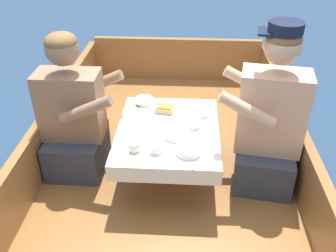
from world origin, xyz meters
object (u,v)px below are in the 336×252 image
at_px(tin_can, 134,147).
at_px(person_port, 74,118).
at_px(coffee_cup_starboard, 194,123).
at_px(person_starboard, 269,124).
at_px(coffee_cup_port, 156,148).
at_px(sandwich, 165,109).

bearing_deg(tin_can, person_port, 145.59).
relative_size(person_port, coffee_cup_starboard, 8.94).
distance_m(person_starboard, coffee_cup_port, 0.72).
bearing_deg(person_port, coffee_cup_starboard, -1.04).
distance_m(person_starboard, tin_can, 0.84).
distance_m(sandwich, coffee_cup_port, 0.46).
height_order(coffee_cup_port, coffee_cup_starboard, coffee_cup_port).
xyz_separation_m(person_starboard, coffee_cup_port, (-0.68, -0.24, -0.05)).
xyz_separation_m(coffee_cup_port, coffee_cup_starboard, (0.22, 0.29, -0.00)).
distance_m(person_starboard, sandwich, 0.69).
height_order(sandwich, coffee_cup_port, sandwich).
distance_m(person_starboard, coffee_cup_starboard, 0.46).
relative_size(person_starboard, tin_can, 15.95).
relative_size(sandwich, coffee_cup_port, 1.36).
distance_m(person_port, sandwich, 0.61).
distance_m(coffee_cup_port, coffee_cup_starboard, 0.36).
bearing_deg(sandwich, person_port, -165.90).
distance_m(coffee_cup_port, tin_can, 0.12).
relative_size(coffee_cup_port, coffee_cup_starboard, 0.89).
xyz_separation_m(person_port, sandwich, (0.59, 0.15, 0.01)).
xyz_separation_m(person_starboard, sandwich, (-0.66, 0.22, -0.04)).
relative_size(sandwich, coffee_cup_starboard, 1.22).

